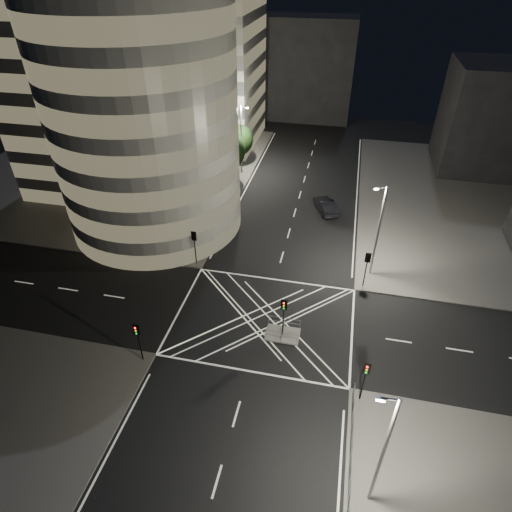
% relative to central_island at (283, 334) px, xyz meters
% --- Properties ---
extents(ground, '(120.00, 120.00, 0.00)m').
position_rel_central_island_xyz_m(ground, '(-2.00, 1.50, -0.07)').
color(ground, black).
rests_on(ground, ground).
extents(sidewalk_far_left, '(42.00, 42.00, 0.15)m').
position_rel_central_island_xyz_m(sidewalk_far_left, '(-31.00, 28.50, 0.00)').
color(sidewalk_far_left, '#595754').
rests_on(sidewalk_far_left, ground).
extents(central_island, '(3.00, 2.00, 0.15)m').
position_rel_central_island_xyz_m(central_island, '(0.00, 0.00, 0.00)').
color(central_island, slate).
rests_on(central_island, ground).
extents(office_tower_curved, '(30.00, 29.00, 27.20)m').
position_rel_central_island_xyz_m(office_tower_curved, '(-22.74, 20.24, 12.58)').
color(office_tower_curved, gray).
rests_on(office_tower_curved, sidewalk_far_left).
extents(office_block_rear, '(24.00, 16.00, 22.00)m').
position_rel_central_island_xyz_m(office_block_rear, '(-24.00, 43.50, 11.07)').
color(office_block_rear, gray).
rests_on(office_block_rear, sidewalk_far_left).
extents(building_right_far, '(14.00, 12.00, 15.00)m').
position_rel_central_island_xyz_m(building_right_far, '(24.00, 41.50, 7.58)').
color(building_right_far, black).
rests_on(building_right_far, sidewalk_far_right).
extents(building_far_end, '(18.00, 8.00, 18.00)m').
position_rel_central_island_xyz_m(building_far_end, '(-6.00, 59.50, 8.93)').
color(building_far_end, black).
rests_on(building_far_end, ground).
extents(tree_a, '(4.58, 4.58, 6.81)m').
position_rel_central_island_xyz_m(tree_a, '(-12.50, 10.50, 4.24)').
color(tree_a, black).
rests_on(tree_a, sidewalk_far_left).
extents(tree_b, '(4.98, 4.98, 7.63)m').
position_rel_central_island_xyz_m(tree_b, '(-12.50, 16.50, 4.84)').
color(tree_b, black).
rests_on(tree_b, sidewalk_far_left).
extents(tree_c, '(3.71, 3.71, 6.63)m').
position_rel_central_island_xyz_m(tree_c, '(-12.50, 22.50, 4.56)').
color(tree_c, black).
rests_on(tree_c, sidewalk_far_left).
extents(tree_d, '(4.54, 4.54, 7.23)m').
position_rel_central_island_xyz_m(tree_d, '(-12.50, 28.50, 4.69)').
color(tree_d, black).
rests_on(tree_d, sidewalk_far_left).
extents(tree_e, '(3.99, 3.99, 6.15)m').
position_rel_central_island_xyz_m(tree_e, '(-12.50, 34.50, 3.92)').
color(tree_e, black).
rests_on(tree_e, sidewalk_far_left).
extents(traffic_signal_fl, '(0.55, 0.22, 4.00)m').
position_rel_central_island_xyz_m(traffic_signal_fl, '(-10.80, 8.30, 2.84)').
color(traffic_signal_fl, black).
rests_on(traffic_signal_fl, sidewalk_far_left).
extents(traffic_signal_nl, '(0.55, 0.22, 4.00)m').
position_rel_central_island_xyz_m(traffic_signal_nl, '(-10.80, -5.30, 2.84)').
color(traffic_signal_nl, black).
rests_on(traffic_signal_nl, sidewalk_near_left).
extents(traffic_signal_fr, '(0.55, 0.22, 4.00)m').
position_rel_central_island_xyz_m(traffic_signal_fr, '(6.80, 8.30, 2.84)').
color(traffic_signal_fr, black).
rests_on(traffic_signal_fr, sidewalk_far_right).
extents(traffic_signal_nr, '(0.55, 0.22, 4.00)m').
position_rel_central_island_xyz_m(traffic_signal_nr, '(6.80, -5.30, 2.84)').
color(traffic_signal_nr, black).
rests_on(traffic_signal_nr, sidewalk_near_right).
extents(traffic_signal_island, '(0.55, 0.22, 4.00)m').
position_rel_central_island_xyz_m(traffic_signal_island, '(0.00, 0.00, 2.84)').
color(traffic_signal_island, black).
rests_on(traffic_signal_island, central_island).
extents(street_lamp_left_near, '(1.25, 0.25, 10.00)m').
position_rel_central_island_xyz_m(street_lamp_left_near, '(-11.44, 13.50, 5.47)').
color(street_lamp_left_near, slate).
rests_on(street_lamp_left_near, sidewalk_far_left).
extents(street_lamp_left_far, '(1.25, 0.25, 10.00)m').
position_rel_central_island_xyz_m(street_lamp_left_far, '(-11.44, 31.50, 5.47)').
color(street_lamp_left_far, slate).
rests_on(street_lamp_left_far, sidewalk_far_left).
extents(street_lamp_right_far, '(1.25, 0.25, 10.00)m').
position_rel_central_island_xyz_m(street_lamp_right_far, '(7.44, 10.50, 5.47)').
color(street_lamp_right_far, slate).
rests_on(street_lamp_right_far, sidewalk_far_right).
extents(street_lamp_right_near, '(1.25, 0.25, 10.00)m').
position_rel_central_island_xyz_m(street_lamp_right_near, '(7.44, -12.50, 5.47)').
color(street_lamp_right_near, slate).
rests_on(street_lamp_right_near, sidewalk_near_right).
extents(railing_near_right, '(0.06, 11.70, 1.10)m').
position_rel_central_island_xyz_m(railing_near_right, '(6.30, -10.65, 0.62)').
color(railing_near_right, slate).
rests_on(railing_near_right, sidewalk_near_right).
extents(railing_island_south, '(2.80, 0.06, 1.10)m').
position_rel_central_island_xyz_m(railing_island_south, '(0.00, -0.90, 0.62)').
color(railing_island_south, slate).
rests_on(railing_island_south, central_island).
extents(railing_island_north, '(2.80, 0.06, 1.10)m').
position_rel_central_island_xyz_m(railing_island_north, '(0.00, 0.90, 0.62)').
color(railing_island_north, slate).
rests_on(railing_island_north, central_island).
extents(sedan, '(3.63, 5.41, 1.69)m').
position_rel_central_island_xyz_m(sedan, '(1.78, 22.66, 0.77)').
color(sedan, black).
rests_on(sedan, ground).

